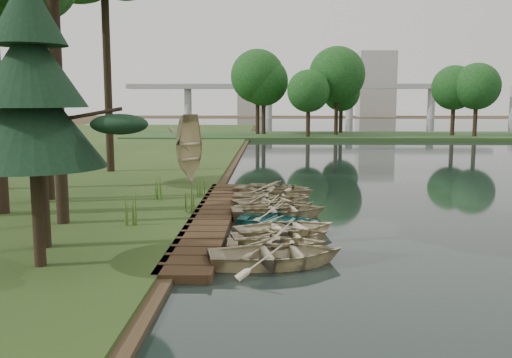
{
  "coord_description": "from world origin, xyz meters",
  "views": [
    {
      "loc": [
        0.74,
        -22.23,
        4.82
      ],
      "look_at": [
        0.1,
        1.45,
        1.5
      ],
      "focal_mm": 40.0,
      "sensor_mm": 36.0,
      "label": 1
    }
  ],
  "objects_px": {
    "pine_tree": "(31,90)",
    "stored_rowboat": "(190,175)",
    "rowboat_0": "(276,252)",
    "rowboat_1": "(276,241)",
    "boardwalk": "(212,217)",
    "rowboat_2": "(281,234)"
  },
  "relations": [
    {
      "from": "boardwalk",
      "to": "pine_tree",
      "type": "bearing_deg",
      "value": -118.71
    },
    {
      "from": "rowboat_1",
      "to": "boardwalk",
      "type": "bearing_deg",
      "value": 25.8
    },
    {
      "from": "rowboat_0",
      "to": "boardwalk",
      "type": "bearing_deg",
      "value": 10.82
    },
    {
      "from": "rowboat_0",
      "to": "stored_rowboat",
      "type": "relative_size",
      "value": 1.06
    },
    {
      "from": "boardwalk",
      "to": "rowboat_0",
      "type": "distance_m",
      "value": 6.7
    },
    {
      "from": "stored_rowboat",
      "to": "rowboat_2",
      "type": "bearing_deg",
      "value": -119.96
    },
    {
      "from": "stored_rowboat",
      "to": "pine_tree",
      "type": "distance_m",
      "value": 16.71
    },
    {
      "from": "stored_rowboat",
      "to": "pine_tree",
      "type": "bearing_deg",
      "value": -147.55
    },
    {
      "from": "stored_rowboat",
      "to": "pine_tree",
      "type": "relative_size",
      "value": 0.48
    },
    {
      "from": "rowboat_1",
      "to": "rowboat_2",
      "type": "relative_size",
      "value": 0.96
    },
    {
      "from": "rowboat_1",
      "to": "rowboat_2",
      "type": "height_order",
      "value": "rowboat_2"
    },
    {
      "from": "boardwalk",
      "to": "stored_rowboat",
      "type": "distance_m",
      "value": 9.04
    },
    {
      "from": "stored_rowboat",
      "to": "pine_tree",
      "type": "height_order",
      "value": "pine_tree"
    },
    {
      "from": "rowboat_2",
      "to": "stored_rowboat",
      "type": "relative_size",
      "value": 0.89
    },
    {
      "from": "rowboat_2",
      "to": "stored_rowboat",
      "type": "xyz_separation_m",
      "value": [
        -4.8,
        12.48,
        0.29
      ]
    },
    {
      "from": "rowboat_1",
      "to": "pine_tree",
      "type": "relative_size",
      "value": 0.41
    },
    {
      "from": "rowboat_2",
      "to": "pine_tree",
      "type": "bearing_deg",
      "value": 104.16
    },
    {
      "from": "pine_tree",
      "to": "stored_rowboat",
      "type": "bearing_deg",
      "value": 83.46
    },
    {
      "from": "rowboat_1",
      "to": "rowboat_2",
      "type": "distance_m",
      "value": 1.01
    },
    {
      "from": "stored_rowboat",
      "to": "rowboat_1",
      "type": "bearing_deg",
      "value": -122.0
    },
    {
      "from": "rowboat_0",
      "to": "rowboat_1",
      "type": "relative_size",
      "value": 1.25
    },
    {
      "from": "stored_rowboat",
      "to": "pine_tree",
      "type": "xyz_separation_m",
      "value": [
        -1.84,
        -16.02,
        4.37
      ]
    }
  ]
}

